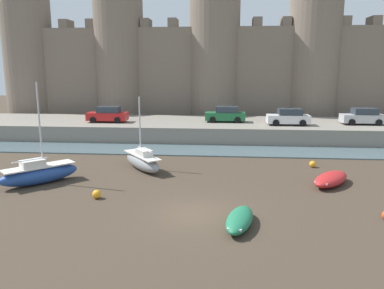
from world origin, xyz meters
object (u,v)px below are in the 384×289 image
object	(u,v)px
sailboat_near_channel_left	(142,161)
car_quay_west	(225,114)
mooring_buoy_near_shore	(313,164)
rowboat_midflat_right	(240,219)
sailboat_near_channel_right	(39,173)
car_quay_centre_east	(289,117)
car_quay_east	(363,117)
rowboat_midflat_left	(331,179)
car_quay_centre_west	(108,115)
mooring_buoy_near_channel	(97,194)

from	to	relation	value
sailboat_near_channel_left	car_quay_west	bearing A→B (deg)	66.83
mooring_buoy_near_shore	rowboat_midflat_right	bearing A→B (deg)	-117.42
sailboat_near_channel_right	car_quay_west	size ratio (longest dim) A/B	1.52
mooring_buoy_near_shore	car_quay_centre_east	world-z (taller)	car_quay_centre_east
sailboat_near_channel_right	mooring_buoy_near_shore	bearing A→B (deg)	17.16
car_quay_centre_east	car_quay_east	bearing A→B (deg)	8.09
rowboat_midflat_left	car_quay_centre_west	bearing A→B (deg)	141.29
rowboat_midflat_left	car_quay_centre_west	xyz separation A→B (m)	(-18.66, 14.95, 1.98)
sailboat_near_channel_right	mooring_buoy_near_channel	xyz separation A→B (m)	(4.46, -2.37, -0.42)
sailboat_near_channel_right	mooring_buoy_near_shore	xyz separation A→B (m)	(17.87, 5.52, -0.42)
mooring_buoy_near_channel	rowboat_midflat_left	bearing A→B (deg)	15.05
sailboat_near_channel_right	rowboat_midflat_left	world-z (taller)	sailboat_near_channel_right
sailboat_near_channel_left	car_quay_centre_west	bearing A→B (deg)	116.99
sailboat_near_channel_right	car_quay_west	xyz separation A→B (m)	(11.52, 17.42, 1.72)
sailboat_near_channel_right	rowboat_midflat_right	distance (m)	13.34
rowboat_midflat_left	car_quay_centre_west	world-z (taller)	car_quay_centre_west
car_quay_centre_east	car_quay_centre_west	bearing A→B (deg)	178.45
sailboat_near_channel_right	rowboat_midflat_right	xyz separation A→B (m)	(12.17, -5.46, -0.31)
sailboat_near_channel_left	car_quay_east	bearing A→B (deg)	33.77
sailboat_near_channel_left	car_quay_centre_east	distance (m)	17.03
mooring_buoy_near_channel	car_quay_centre_west	size ratio (longest dim) A/B	0.12
rowboat_midflat_right	car_quay_centre_west	xyz separation A→B (m)	(-12.83, 21.68, 2.04)
mooring_buoy_near_channel	sailboat_near_channel_left	bearing A→B (deg)	78.79
rowboat_midflat_right	car_quay_west	xyz separation A→B (m)	(-0.66, 22.87, 2.04)
mooring_buoy_near_channel	car_quay_west	bearing A→B (deg)	70.37
sailboat_near_channel_right	mooring_buoy_near_channel	bearing A→B (deg)	-27.95
sailboat_near_channel_left	mooring_buoy_near_channel	distance (m)	6.28
car_quay_west	rowboat_midflat_right	bearing A→B (deg)	-88.36
mooring_buoy_near_channel	car_quay_west	world-z (taller)	car_quay_west
sailboat_near_channel_right	rowboat_midflat_right	size ratio (longest dim) A/B	1.87
sailboat_near_channel_right	mooring_buoy_near_channel	distance (m)	5.07
rowboat_midflat_right	sailboat_near_channel_right	bearing A→B (deg)	155.86
sailboat_near_channel_left	car_quay_east	size ratio (longest dim) A/B	1.25
car_quay_centre_west	car_quay_east	world-z (taller)	same
sailboat_near_channel_right	sailboat_near_channel_left	xyz separation A→B (m)	(5.68, 3.78, -0.02)
rowboat_midflat_right	car_quay_centre_west	size ratio (longest dim) A/B	0.81
rowboat_midflat_left	mooring_buoy_near_channel	bearing A→B (deg)	-164.95
car_quay_west	car_quay_centre_west	bearing A→B (deg)	-174.42
car_quay_east	sailboat_near_channel_left	bearing A→B (deg)	-146.23
rowboat_midflat_right	car_quay_centre_east	distance (m)	21.99
rowboat_midflat_left	sailboat_near_channel_left	distance (m)	12.58
mooring_buoy_near_channel	car_quay_centre_east	bearing A→B (deg)	53.83
sailboat_near_channel_right	mooring_buoy_near_shore	size ratio (longest dim) A/B	13.13
mooring_buoy_near_shore	car_quay_west	size ratio (longest dim) A/B	0.12
rowboat_midflat_right	sailboat_near_channel_left	bearing A→B (deg)	125.11
car_quay_centre_east	mooring_buoy_near_shore	bearing A→B (deg)	-89.03
rowboat_midflat_right	sailboat_near_channel_left	xyz separation A→B (m)	(-6.49, 9.24, 0.29)
sailboat_near_channel_right	car_quay_east	bearing A→B (deg)	33.74
rowboat_midflat_right	car_quay_west	bearing A→B (deg)	91.64
rowboat_midflat_left	car_quay_west	distance (m)	17.51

